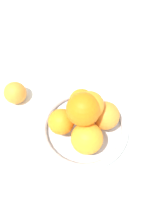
{
  "coord_description": "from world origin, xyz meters",
  "views": [
    {
      "loc": [
        0.27,
        0.04,
        0.58
      ],
      "look_at": [
        0.0,
        0.0,
        0.11
      ],
      "focal_mm": 35.0,
      "sensor_mm": 36.0,
      "label": 1
    }
  ],
  "objects": [
    {
      "name": "ground_plane",
      "position": [
        0.0,
        0.0,
        0.0
      ],
      "size": [
        4.0,
        4.0,
        0.0
      ],
      "primitive_type": "plane",
      "color": "silver"
    },
    {
      "name": "fruit_bowl",
      "position": [
        0.0,
        0.0,
        0.02
      ],
      "size": [
        0.25,
        0.25,
        0.04
      ],
      "color": "silver",
      "rests_on": "ground_plane"
    },
    {
      "name": "orange_pile",
      "position": [
        0.01,
        0.0,
        0.1
      ],
      "size": [
        0.19,
        0.19,
        0.14
      ],
      "color": "orange",
      "rests_on": "fruit_bowl"
    },
    {
      "name": "stray_orange",
      "position": [
        -0.08,
        -0.23,
        0.03
      ],
      "size": [
        0.07,
        0.07,
        0.07
      ],
      "primitive_type": "sphere",
      "color": "orange",
      "rests_on": "ground_plane"
    },
    {
      "name": "napkin_folded",
      "position": [
        -0.31,
        0.06,
        0.0
      ],
      "size": [
        0.18,
        0.18,
        0.01
      ],
      "primitive_type": "cube",
      "rotation": [
        0.0,
        0.0,
        0.51
      ],
      "color": "white",
      "rests_on": "ground_plane"
    }
  ]
}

